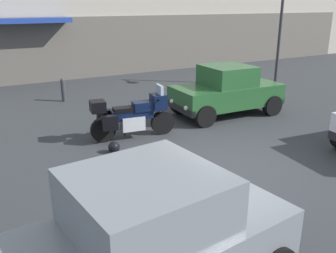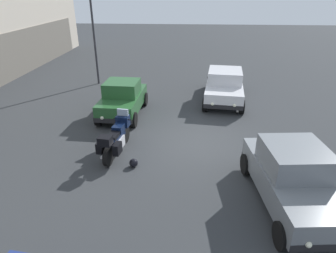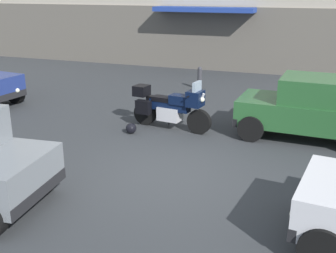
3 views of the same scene
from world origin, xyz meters
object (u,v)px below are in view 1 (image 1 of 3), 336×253
object	(u,v)px
motorcycle	(132,115)
streetlamp_curbside	(284,12)
car_wagon_end	(138,244)
car_compact_side	(226,91)
helmet	(114,147)
bollard_curbside	(63,89)

from	to	relation	value
motorcycle	streetlamp_curbside	xyz separation A→B (m)	(8.15, 2.84, 2.41)
motorcycle	car_wagon_end	world-z (taller)	car_wagon_end
car_compact_side	streetlamp_curbside	distance (m)	5.70
helmet	streetlamp_curbside	xyz separation A→B (m)	(8.95, 3.56, 2.89)
car_compact_side	bollard_curbside	bearing A→B (deg)	-43.84
streetlamp_curbside	helmet	bearing A→B (deg)	-158.32
car_wagon_end	helmet	bearing A→B (deg)	-113.73
helmet	streetlamp_curbside	world-z (taller)	streetlamp_curbside
car_wagon_end	streetlamp_curbside	size ratio (longest dim) A/B	0.80
car_wagon_end	car_compact_side	bearing A→B (deg)	-140.98
motorcycle	helmet	distance (m)	1.18
car_compact_side	streetlamp_curbside	xyz separation A→B (m)	(4.68, 2.35, 2.26)
bollard_curbside	streetlamp_curbside	bearing A→B (deg)	-12.13
car_wagon_end	bollard_curbside	distance (m)	10.04
car_compact_side	motorcycle	bearing A→B (deg)	10.46
helmet	car_wagon_end	xyz separation A→B (m)	(-1.46, -4.45, 0.67)
motorcycle	helmet	size ratio (longest dim) A/B	8.06
car_compact_side	streetlamp_curbside	world-z (taller)	streetlamp_curbside
streetlamp_curbside	bollard_curbside	bearing A→B (deg)	167.87
helmet	car_wagon_end	bearing A→B (deg)	-108.10
motorcycle	car_wagon_end	bearing A→B (deg)	-105.67
streetlamp_curbside	car_wagon_end	bearing A→B (deg)	-142.40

